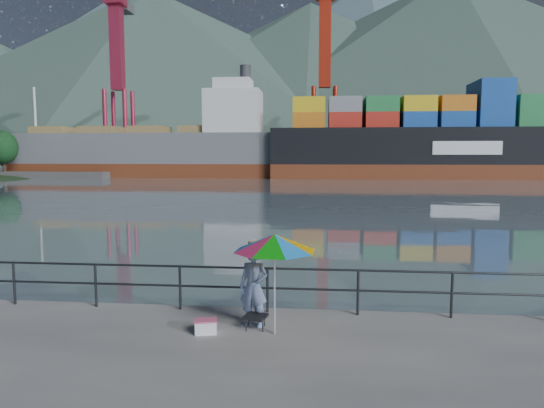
{
  "coord_description": "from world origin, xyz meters",
  "views": [
    {
      "loc": [
        4.12,
        -8.81,
        3.52
      ],
      "look_at": [
        2.69,
        6.0,
        2.0
      ],
      "focal_mm": 32.0,
      "sensor_mm": 36.0,
      "label": 1
    }
  ],
  "objects_px": {
    "fisherman": "(254,287)",
    "bulk_carrier": "(158,150)",
    "container_ship": "(469,140)",
    "beach_umbrella": "(275,243)",
    "cooler_bag": "(206,327)"
  },
  "relations": [
    {
      "from": "bulk_carrier",
      "to": "beach_umbrella",
      "type": "bearing_deg",
      "value": -69.65
    },
    {
      "from": "beach_umbrella",
      "to": "cooler_bag",
      "type": "relative_size",
      "value": 4.93
    },
    {
      "from": "cooler_bag",
      "to": "bulk_carrier",
      "type": "relative_size",
      "value": 0.01
    },
    {
      "from": "container_ship",
      "to": "beach_umbrella",
      "type": "bearing_deg",
      "value": -109.09
    },
    {
      "from": "fisherman",
      "to": "bulk_carrier",
      "type": "height_order",
      "value": "bulk_carrier"
    },
    {
      "from": "beach_umbrella",
      "to": "container_ship",
      "type": "xyz_separation_m",
      "value": [
        24.34,
        70.32,
        4.02
      ]
    },
    {
      "from": "bulk_carrier",
      "to": "container_ship",
      "type": "height_order",
      "value": "container_ship"
    },
    {
      "from": "fisherman",
      "to": "container_ship",
      "type": "bearing_deg",
      "value": 80.89
    },
    {
      "from": "beach_umbrella",
      "to": "bulk_carrier",
      "type": "xyz_separation_m",
      "value": [
        -26.27,
        70.84,
        2.38
      ]
    },
    {
      "from": "beach_umbrella",
      "to": "cooler_bag",
      "type": "xyz_separation_m",
      "value": [
        -1.36,
        -0.09,
        -1.7
      ]
    },
    {
      "from": "fisherman",
      "to": "cooler_bag",
      "type": "height_order",
      "value": "fisherman"
    },
    {
      "from": "cooler_bag",
      "to": "beach_umbrella",
      "type": "bearing_deg",
      "value": -9.33
    },
    {
      "from": "cooler_bag",
      "to": "container_ship",
      "type": "relative_size",
      "value": 0.01
    },
    {
      "from": "fisherman",
      "to": "bulk_carrier",
      "type": "distance_m",
      "value": 75.06
    },
    {
      "from": "container_ship",
      "to": "fisherman",
      "type": "bearing_deg",
      "value": -109.55
    }
  ]
}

